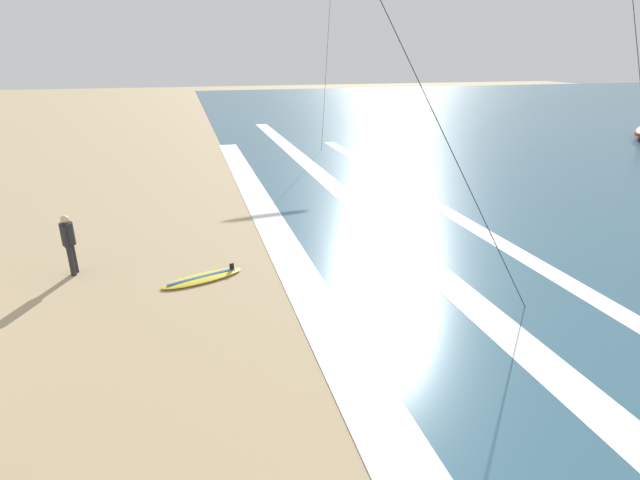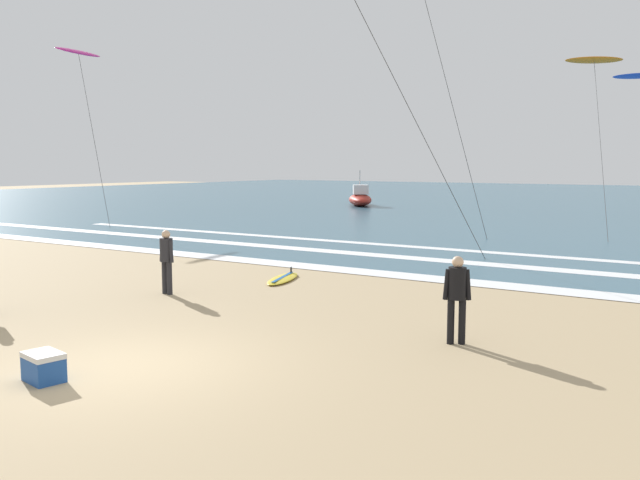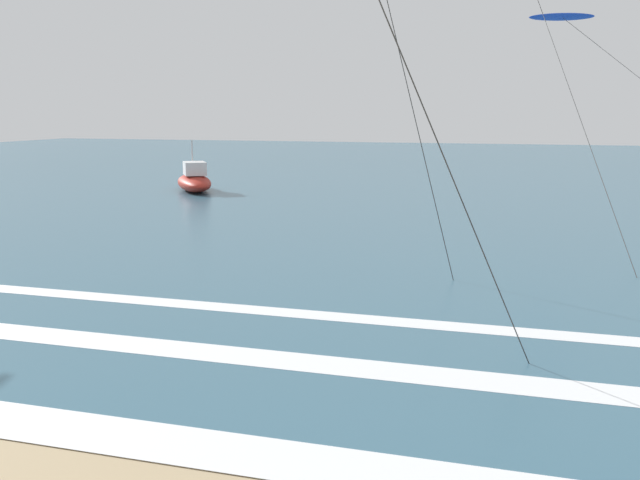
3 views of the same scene
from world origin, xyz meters
The scene contains 6 objects.
ocean_surface centered at (0.00, 54.92, 0.01)m, with size 140.00×90.00×0.01m, color #386075.
wave_foam_shoreline centered at (-1.88, 10.32, 0.01)m, with size 40.21×1.06×0.01m, color white.
wave_foam_mid_break centered at (-1.41, 13.79, 0.01)m, with size 58.64×0.88×0.01m, color white.
wave_foam_outer_break centered at (1.86, 16.69, 0.01)m, with size 46.23×0.64×0.01m, color white.
kite_blue_far_left centered at (1.44, 42.31, 8.87)m, with size 11.42×9.90×9.16m.
offshore_boat centered at (-17.11, 38.02, 0.55)m, with size 4.25×5.29×2.70m.
Camera 3 is at (0.81, 2.30, 4.32)m, focal length 41.10 mm.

